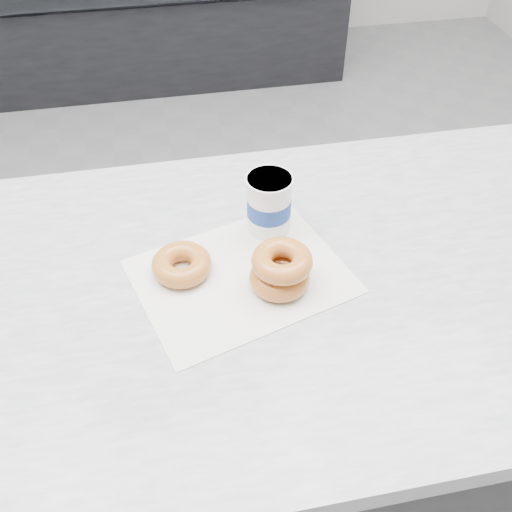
{
  "coord_description": "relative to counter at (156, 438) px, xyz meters",
  "views": [
    {
      "loc": [
        0.1,
        -1.24,
        1.59
      ],
      "look_at": [
        0.23,
        -0.57,
        0.93
      ],
      "focal_mm": 40.0,
      "sensor_mm": 36.0,
      "label": 1
    }
  ],
  "objects": [
    {
      "name": "ground",
      "position": [
        0.0,
        0.6,
        -0.45
      ],
      "size": [
        5.0,
        5.0,
        0.0
      ],
      "primitive_type": "plane",
      "color": "gray",
      "rests_on": "ground"
    },
    {
      "name": "counter",
      "position": [
        0.0,
        0.0,
        0.0
      ],
      "size": [
        3.06,
        0.76,
        0.9
      ],
      "color": "#333335",
      "rests_on": "ground"
    },
    {
      "name": "wax_paper",
      "position": [
        0.2,
        0.02,
        0.45
      ],
      "size": [
        0.4,
        0.35,
        0.0
      ],
      "primitive_type": "cube",
      "rotation": [
        0.0,
        0.0,
        0.29
      ],
      "color": "silver",
      "rests_on": "counter"
    },
    {
      "name": "donut_single",
      "position": [
        0.1,
        0.04,
        0.47
      ],
      "size": [
        0.13,
        0.13,
        0.04
      ],
      "primitive_type": "torus",
      "rotation": [
        0.0,
        0.0,
        0.37
      ],
      "color": "#C77436",
      "rests_on": "wax_paper"
    },
    {
      "name": "donut_stack",
      "position": [
        0.26,
        -0.02,
        0.48
      ],
      "size": [
        0.12,
        0.12,
        0.07
      ],
      "color": "#C77436",
      "rests_on": "wax_paper"
    },
    {
      "name": "coffee_cup",
      "position": [
        0.27,
        0.13,
        0.51
      ],
      "size": [
        0.1,
        0.1,
        0.11
      ],
      "rotation": [
        0.0,
        0.0,
        0.29
      ],
      "color": "white",
      "rests_on": "counter"
    }
  ]
}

